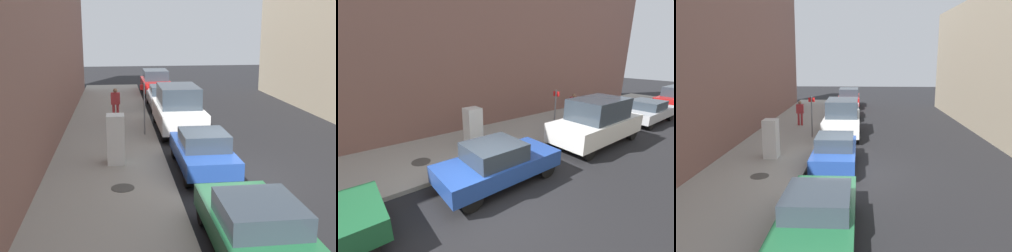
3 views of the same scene
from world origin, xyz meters
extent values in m
plane|color=black|center=(0.00, 0.00, 0.00)|extent=(80.00, 80.00, 0.00)
cube|color=#9E998E|center=(-3.84, 0.00, 0.07)|extent=(4.13, 44.00, 0.15)
cube|color=white|center=(-3.57, 1.46, 1.02)|extent=(0.61, 0.67, 1.75)
cube|color=black|center=(-3.57, 1.80, 1.02)|extent=(0.01, 0.01, 1.66)
cube|color=yellow|center=(-3.64, 1.80, 1.16)|extent=(0.16, 0.01, 0.22)
cube|color=red|center=(-3.57, 1.80, 1.58)|extent=(0.55, 0.01, 0.05)
cube|color=red|center=(-3.57, 1.80, 0.67)|extent=(0.55, 0.01, 0.05)
cylinder|color=#47443F|center=(-3.39, -0.96, 0.16)|extent=(0.70, 0.70, 0.02)
cylinder|color=slate|center=(-2.29, 5.38, 1.31)|extent=(0.07, 0.07, 2.32)
cube|color=red|center=(-2.29, 5.40, 2.27)|extent=(0.36, 0.02, 0.24)
cylinder|color=#B73338|center=(-3.67, 8.63, 0.55)|extent=(0.14, 0.14, 0.80)
cylinder|color=#B73338|center=(-3.46, 8.63, 0.55)|extent=(0.14, 0.14, 0.80)
cube|color=#B73338|center=(-3.56, 8.63, 1.26)|extent=(0.47, 0.22, 0.60)
sphere|color=#8C664C|center=(-3.56, 8.63, 1.67)|extent=(0.22, 0.22, 0.22)
cube|color=#1E6038|center=(-0.63, -4.87, 0.60)|extent=(1.85, 4.35, 0.55)
cube|color=#2D3842|center=(-0.63, -5.09, 1.12)|extent=(1.63, 1.83, 0.50)
cylinder|color=black|center=(-1.43, -3.27, 0.32)|extent=(0.22, 0.64, 0.64)
cylinder|color=black|center=(0.16, -3.27, 0.32)|extent=(0.22, 0.64, 0.64)
cube|color=#23479E|center=(-0.63, 0.75, 0.61)|extent=(1.73, 4.13, 0.55)
cube|color=#2D3842|center=(-0.63, 0.54, 1.16)|extent=(1.53, 1.73, 0.55)
cylinder|color=black|center=(-1.37, 2.22, 0.34)|extent=(0.22, 0.67, 0.67)
cylinder|color=black|center=(0.10, 2.22, 0.34)|extent=(0.22, 0.67, 0.67)
cylinder|color=black|center=(-1.37, -0.73, 0.34)|extent=(0.22, 0.67, 0.67)
cylinder|color=black|center=(0.10, -0.73, 0.34)|extent=(0.22, 0.67, 0.67)
cube|color=silver|center=(-0.63, 6.44, 0.79)|extent=(2.03, 4.99, 0.85)
cube|color=#2D3842|center=(-0.63, 6.44, 1.69)|extent=(1.79, 2.74, 0.95)
cylinder|color=black|center=(-1.52, 8.32, 0.37)|extent=(0.22, 0.74, 0.74)
cylinder|color=black|center=(0.25, 8.32, 0.37)|extent=(0.22, 0.74, 0.74)
cylinder|color=black|center=(-1.52, 4.57, 0.37)|extent=(0.22, 0.74, 0.74)
cylinder|color=black|center=(0.25, 4.57, 0.37)|extent=(0.22, 0.74, 0.74)
cube|color=silver|center=(-0.63, 12.26, 0.62)|extent=(1.89, 4.34, 0.55)
cube|color=#2D3842|center=(-0.63, 12.04, 1.15)|extent=(1.67, 1.82, 0.50)
cylinder|color=black|center=(-1.45, 13.84, 0.35)|extent=(0.22, 0.69, 0.69)
cylinder|color=black|center=(0.18, 13.84, 0.35)|extent=(0.22, 0.69, 0.69)
cylinder|color=black|center=(-1.45, 10.69, 0.35)|extent=(0.22, 0.69, 0.69)
cylinder|color=black|center=(0.18, 10.69, 0.35)|extent=(0.22, 0.69, 0.69)
cube|color=red|center=(-0.63, 17.81, 0.71)|extent=(1.95, 4.56, 0.70)
cube|color=#2D3842|center=(-0.63, 17.81, 1.41)|extent=(1.72, 2.51, 0.70)
cylinder|color=black|center=(-1.48, 19.48, 0.36)|extent=(0.22, 0.73, 0.73)
cylinder|color=black|center=(0.21, 19.48, 0.36)|extent=(0.22, 0.73, 0.73)
cylinder|color=black|center=(-1.48, 16.15, 0.36)|extent=(0.22, 0.73, 0.73)
cylinder|color=black|center=(0.21, 16.15, 0.36)|extent=(0.22, 0.73, 0.73)
camera|label=1|loc=(-3.50, -12.83, 4.87)|focal=45.00mm
camera|label=2|loc=(4.75, -3.14, 4.08)|focal=24.00mm
camera|label=3|loc=(0.39, -12.58, 4.59)|focal=35.00mm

